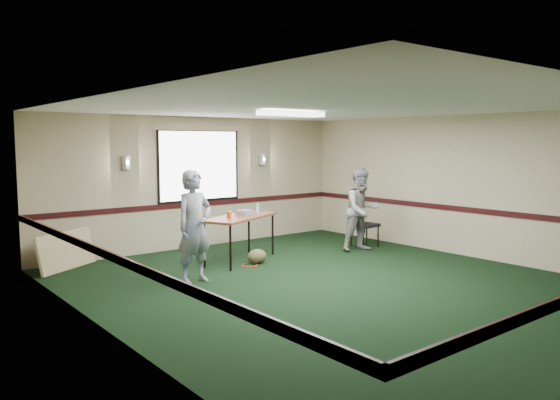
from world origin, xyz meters
TOP-DOWN VIEW (x-y plane):
  - ground at (0.00, 0.00)m, footprint 8.00×8.00m
  - room_shell at (0.00, 2.12)m, footprint 8.00×8.02m
  - folding_table at (-0.14, 2.29)m, footprint 1.79×1.29m
  - projector at (0.02, 2.37)m, footprint 0.34×0.31m
  - game_console at (0.14, 2.48)m, footprint 0.23×0.24m
  - red_cup at (-0.47, 2.16)m, footprint 0.08×0.08m
  - water_bottle at (0.35, 2.42)m, footprint 0.05×0.05m
  - duffel_bag at (-0.04, 1.92)m, footprint 0.41×0.34m
  - cable_coil at (-0.24, 1.86)m, footprint 0.30×0.30m
  - folded_table at (-2.87, 3.60)m, footprint 1.19×0.84m
  - conference_chair at (2.64, 1.87)m, footprint 0.50×0.52m
  - person_left at (-1.58, 1.45)m, footprint 0.70×0.51m
  - person_right at (2.30, 1.54)m, footprint 0.92×0.78m

SIDE VIEW (x-z plane):
  - ground at x=0.00m, z-range 0.00..0.00m
  - cable_coil at x=-0.24m, z-range 0.00..0.01m
  - duffel_bag at x=-0.04m, z-range 0.00..0.26m
  - folded_table at x=-2.87m, z-range 0.00..0.66m
  - conference_chair at x=2.64m, z-range 0.08..1.03m
  - folding_table at x=-0.14m, z-range 0.36..1.19m
  - person_right at x=2.30m, z-range 0.00..1.66m
  - game_console at x=0.14m, z-range 0.83..0.88m
  - person_left at x=-1.58m, z-range 0.00..1.75m
  - projector at x=0.02m, z-range 0.83..0.92m
  - red_cup at x=-0.47m, z-range 0.83..0.96m
  - water_bottle at x=0.35m, z-range 0.83..1.02m
  - room_shell at x=0.00m, z-range -2.42..5.58m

